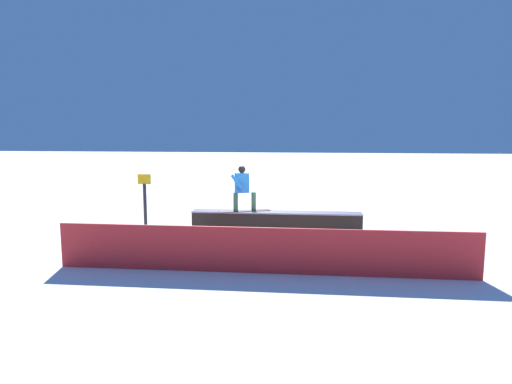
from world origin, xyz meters
TOP-DOWN VIEW (x-y plane):
  - ground_plane at (0.00, 0.00)m, footprint 120.00×120.00m
  - grind_box at (0.00, 0.00)m, footprint 5.12×0.64m
  - snowboarder at (1.01, 0.05)m, footprint 1.57×0.84m
  - safety_fence at (0.00, 3.55)m, footprint 9.40×0.31m
  - trail_marker at (3.93, 0.46)m, footprint 0.40×0.10m

SIDE VIEW (x-z plane):
  - ground_plane at x=0.00m, z-range 0.00..0.00m
  - grind_box at x=0.00m, z-range -0.04..0.73m
  - safety_fence at x=0.00m, z-range 0.00..1.04m
  - trail_marker at x=3.93m, z-range 0.07..1.96m
  - snowboarder at x=1.01m, z-range 0.81..2.19m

